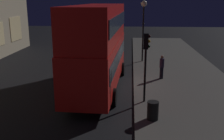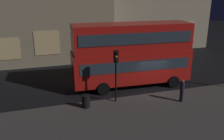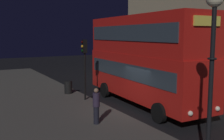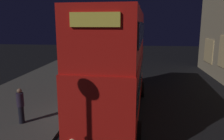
{
  "view_description": "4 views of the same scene",
  "coord_description": "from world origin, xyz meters",
  "px_view_note": "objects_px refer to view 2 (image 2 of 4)",
  "views": [
    {
      "loc": [
        -17.87,
        -0.64,
        5.77
      ],
      "look_at": [
        -1.39,
        0.55,
        1.32
      ],
      "focal_mm": 42.36,
      "sensor_mm": 36.0,
      "label": 1
    },
    {
      "loc": [
        -8.83,
        -17.12,
        7.98
      ],
      "look_at": [
        -3.5,
        0.05,
        2.08
      ],
      "focal_mm": 39.05,
      "sensor_mm": 36.0,
      "label": 2
    },
    {
      "loc": [
        12.05,
        -8.31,
        4.33
      ],
      "look_at": [
        -2.88,
        0.1,
        2.06
      ],
      "focal_mm": 43.17,
      "sensor_mm": 36.0,
      "label": 3
    },
    {
      "loc": [
        10.39,
        2.51,
        4.79
      ],
      "look_at": [
        -3.33,
        0.96,
        1.93
      ],
      "focal_mm": 35.78,
      "sensor_mm": 36.0,
      "label": 4
    }
  ],
  "objects_px": {
    "double_decker_bus": "(132,52)",
    "litter_bin": "(86,101)",
    "traffic_light_near_kerb": "(116,65)",
    "pedestrian": "(182,90)"
  },
  "relations": [
    {
      "from": "double_decker_bus",
      "to": "traffic_light_near_kerb",
      "type": "xyz_separation_m",
      "value": [
        -2.36,
        -2.91,
        -0.1
      ]
    },
    {
      "from": "traffic_light_near_kerb",
      "to": "pedestrian",
      "type": "height_order",
      "value": "traffic_light_near_kerb"
    },
    {
      "from": "double_decker_bus",
      "to": "litter_bin",
      "type": "distance_m",
      "value": 6.16
    },
    {
      "from": "double_decker_bus",
      "to": "traffic_light_near_kerb",
      "type": "distance_m",
      "value": 3.75
    },
    {
      "from": "double_decker_bus",
      "to": "traffic_light_near_kerb",
      "type": "height_order",
      "value": "double_decker_bus"
    },
    {
      "from": "double_decker_bus",
      "to": "pedestrian",
      "type": "distance_m",
      "value": 5.31
    },
    {
      "from": "pedestrian",
      "to": "litter_bin",
      "type": "relative_size",
      "value": 1.89
    },
    {
      "from": "double_decker_bus",
      "to": "traffic_light_near_kerb",
      "type": "relative_size",
      "value": 2.65
    },
    {
      "from": "traffic_light_near_kerb",
      "to": "pedestrian",
      "type": "xyz_separation_m",
      "value": [
        4.63,
        -1.44,
        -1.9
      ]
    },
    {
      "from": "pedestrian",
      "to": "traffic_light_near_kerb",
      "type": "bearing_deg",
      "value": -59.56
    }
  ]
}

